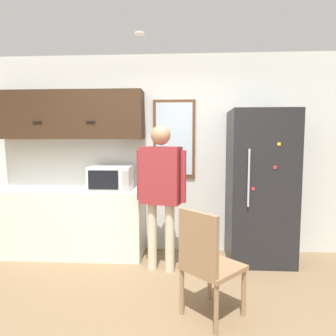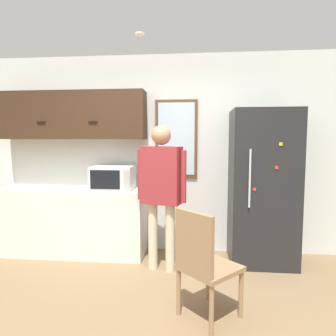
# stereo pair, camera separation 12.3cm
# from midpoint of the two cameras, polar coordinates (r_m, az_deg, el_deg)

# --- Properties ---
(ground_plane) EXTENTS (16.00, 16.00, 0.00)m
(ground_plane) POSITION_cam_midpoint_polar(r_m,az_deg,el_deg) (2.80, -7.24, -28.21)
(ground_plane) COLOR #7F6647
(back_wall) EXTENTS (6.00, 0.06, 2.70)m
(back_wall) POSITION_cam_midpoint_polar(r_m,az_deg,el_deg) (4.18, -2.72, 2.65)
(back_wall) COLOR silver
(back_wall) RESTS_ON ground_plane
(counter) EXTENTS (2.02, 0.56, 0.89)m
(counter) POSITION_cam_midpoint_polar(r_m,az_deg,el_deg) (4.32, -19.28, -9.71)
(counter) COLOR silver
(counter) RESTS_ON ground_plane
(upper_cabinets) EXTENTS (2.02, 0.33, 0.64)m
(upper_cabinets) POSITION_cam_midpoint_polar(r_m,az_deg,el_deg) (4.31, -19.24, 9.48)
(upper_cabinets) COLOR #3D2819
(microwave) EXTENTS (0.55, 0.38, 0.31)m
(microwave) POSITION_cam_midpoint_polar(r_m,az_deg,el_deg) (4.02, -11.71, -1.90)
(microwave) COLOR white
(microwave) RESTS_ON counter
(person) EXTENTS (0.59, 0.33, 1.72)m
(person) POSITION_cam_midpoint_polar(r_m,az_deg,el_deg) (3.49, -2.39, -2.78)
(person) COLOR beige
(person) RESTS_ON ground_plane
(refrigerator) EXTENTS (0.79, 0.67, 1.92)m
(refrigerator) POSITION_cam_midpoint_polar(r_m,az_deg,el_deg) (3.94, 16.32, -3.46)
(refrigerator) COLOR #232326
(refrigerator) RESTS_ON ground_plane
(chair) EXTENTS (0.63, 0.63, 0.96)m
(chair) POSITION_cam_midpoint_polar(r_m,az_deg,el_deg) (2.68, 5.99, -17.06)
(chair) COLOR #997551
(chair) RESTS_ON ground_plane
(window) EXTENTS (0.58, 0.05, 1.06)m
(window) POSITION_cam_midpoint_polar(r_m,az_deg,el_deg) (4.11, 0.32, 5.57)
(window) COLOR brown
(ceiling_light) EXTENTS (0.11, 0.11, 0.01)m
(ceiling_light) POSITION_cam_midpoint_polar(r_m,az_deg,el_deg) (3.52, -6.50, 24.13)
(ceiling_light) COLOR white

